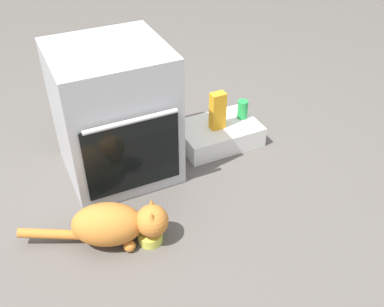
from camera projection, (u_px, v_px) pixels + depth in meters
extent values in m
plane|color=#56514C|center=(136.00, 213.00, 2.31)|extent=(8.00, 8.00, 0.00)
cube|color=#B7BABF|center=(114.00, 113.00, 2.39)|extent=(0.59, 0.57, 0.76)
cube|color=black|center=(133.00, 156.00, 2.24)|extent=(0.50, 0.01, 0.42)
cylinder|color=silver|center=(131.00, 121.00, 2.08)|extent=(0.47, 0.02, 0.02)
cube|color=white|center=(218.00, 134.00, 2.79)|extent=(0.50, 0.34, 0.13)
cylinder|color=#D1D14C|center=(150.00, 237.00, 2.14)|extent=(0.12, 0.12, 0.05)
sphere|color=brown|center=(150.00, 234.00, 2.13)|extent=(0.07, 0.07, 0.07)
ellipsoid|color=#C6752D|center=(107.00, 224.00, 2.08)|extent=(0.40, 0.33, 0.21)
sphere|color=#C6752D|center=(152.00, 221.00, 2.08)|extent=(0.16, 0.16, 0.16)
cone|color=#C6752D|center=(152.00, 205.00, 2.08)|extent=(0.06, 0.06, 0.07)
cone|color=#C6752D|center=(151.00, 218.00, 2.01)|extent=(0.06, 0.06, 0.07)
cylinder|color=#C6752D|center=(49.00, 234.00, 2.11)|extent=(0.29, 0.16, 0.07)
sphere|color=#C6752D|center=(131.00, 228.00, 2.19)|extent=(0.06, 0.06, 0.06)
sphere|color=#C6752D|center=(130.00, 246.00, 2.09)|extent=(0.06, 0.06, 0.06)
cube|color=orange|center=(218.00, 111.00, 2.66)|extent=(0.09, 0.06, 0.24)
cylinder|color=green|center=(243.00, 109.00, 2.78)|extent=(0.07, 0.07, 0.12)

